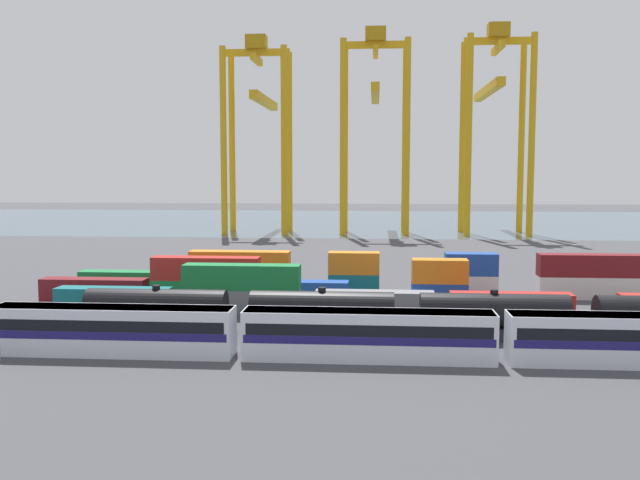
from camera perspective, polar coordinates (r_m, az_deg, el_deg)
ground_plane at (r=114.80m, az=5.92°, el=-1.82°), size 420.00×420.00×0.00m
harbour_water at (r=209.30m, az=5.33°, el=1.52°), size 400.00×110.00×0.01m
passenger_train at (r=55.40m, az=3.94°, el=-7.55°), size 60.80×3.14×3.90m
freight_tank_row at (r=63.60m, az=13.96°, el=-6.02°), size 73.36×2.99×4.45m
shipping_container_0 at (r=76.91m, az=-16.46°, el=-4.70°), size 12.10×2.44×2.60m
shipping_container_1 at (r=73.15m, az=-6.37°, el=-5.03°), size 12.10×2.44×2.60m
shipping_container_2 at (r=72.72m, az=-6.39°, el=-3.01°), size 12.10×2.44×2.60m
shipping_container_3 at (r=71.84m, az=4.45°, el=-5.20°), size 12.10×2.44×2.60m
shipping_container_4 at (r=73.12m, az=15.27°, el=-5.20°), size 12.10×2.44×2.60m
shipping_container_8 at (r=84.12m, az=-17.90°, el=-3.87°), size 12.10×2.44×2.60m
shipping_container_9 at (r=80.08m, az=-9.24°, el=-4.14°), size 12.10×2.44×2.60m
shipping_container_10 at (r=79.68m, az=-9.27°, el=-2.30°), size 12.10×2.44×2.60m
shipping_container_11 at (r=78.02m, az=0.10°, el=-4.32°), size 6.04×2.44×2.60m
shipping_container_12 at (r=78.11m, az=9.69°, el=-4.39°), size 6.04×2.44×2.60m
shipping_container_13 at (r=77.70m, az=9.72°, el=-2.51°), size 6.04×2.44×2.60m
shipping_container_14 at (r=89.00m, az=-15.27°, el=-3.29°), size 12.10×2.44×2.60m
shipping_container_15 at (r=85.33m, az=-6.52°, el=-3.51°), size 12.10×2.44×2.60m
shipping_container_16 at (r=84.96m, az=-6.54°, el=-1.77°), size 12.10×2.44×2.60m
shipping_container_17 at (r=83.79m, az=2.78°, el=-3.64°), size 6.04×2.44×2.60m
shipping_container_18 at (r=83.42m, az=2.78°, el=-1.88°), size 6.04×2.44×2.60m
shipping_container_19 at (r=84.50m, az=12.17°, el=-3.68°), size 6.04×2.44×2.60m
shipping_container_20 at (r=84.13m, az=12.20°, el=-1.94°), size 6.04×2.44×2.60m
shipping_container_21 at (r=87.40m, az=21.17°, el=-3.63°), size 12.10×2.44×2.60m
shipping_container_22 at (r=87.04m, az=21.23°, el=-1.94°), size 12.10×2.44×2.60m
gantry_crane_west at (r=172.94m, az=-5.01°, el=9.97°), size 15.89×34.09×46.88m
gantry_crane_central at (r=170.48m, az=4.51°, el=10.32°), size 16.25×33.23×48.27m
gantry_crane_east at (r=173.41m, az=14.02°, el=10.28°), size 15.62×38.42×48.74m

